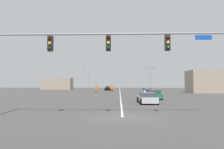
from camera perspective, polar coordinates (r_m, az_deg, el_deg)
ground at (r=14.85m, az=2.77°, el=-11.13°), size 195.32×195.32×0.00m
road_centre_stripe at (r=68.97m, az=2.07°, el=-4.23°), size 0.16×108.51×0.01m
traffic_signal_assembly at (r=15.11m, az=-8.35°, el=7.12°), size 16.10×0.44×6.34m
street_lamp_near_right at (r=78.71m, az=-6.27°, el=-1.05°), size 1.94×0.24×7.24m
street_lamp_far_left at (r=72.33m, az=9.97°, el=-0.57°), size 2.95×0.24×7.56m
construction_sign_left_shoulder at (r=55.83m, az=-0.01°, el=-3.58°), size 1.09×0.18×1.72m
construction_sign_left_lane at (r=58.84m, az=-0.12°, el=-3.45°), size 1.18×0.31×1.83m
construction_sign_median_far at (r=52.10m, az=-4.10°, el=-3.50°), size 1.10×0.08×1.90m
car_silver_passing at (r=25.07m, az=9.24°, el=-6.15°), size 2.10×4.34×1.23m
car_white_far at (r=45.07m, az=9.14°, el=-4.44°), size 2.23×4.01×1.28m
car_blue_approaching at (r=79.01m, az=-0.47°, el=-3.54°), size 2.03×4.26×1.35m
car_green_distant at (r=32.03m, az=10.70°, el=-5.21°), size 2.27×4.46×1.35m
car_black_near at (r=70.46m, az=-1.15°, el=-3.65°), size 2.12×4.44×1.40m
roadside_building_west at (r=83.04m, az=-14.19°, el=-2.36°), size 10.90×5.48×4.29m
roadside_building_east at (r=57.18m, az=23.72°, el=-1.72°), size 8.85×6.65×5.40m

